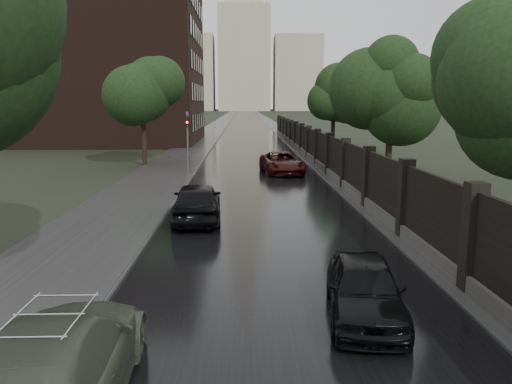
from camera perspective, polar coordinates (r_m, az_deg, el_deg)
The scene contains 14 objects.
road at distance 196.36m, azimuth -1.25°, elevation 8.79°, with size 8.00×420.00×0.02m, color black.
sidewalk_left at distance 196.42m, azimuth -3.03°, elevation 8.80°, with size 4.00×420.00×0.16m, color #2D2D2D.
verge_right at distance 196.46m, azimuth 0.37°, elevation 8.81°, with size 3.00×420.00×0.08m, color #2D2D2D.
fence_right at distance 38.86m, azimuth 6.60°, elevation 4.87°, with size 0.45×75.72×2.70m.
tree_left_far at distance 37.01m, azimuth -12.87°, elevation 10.99°, with size 4.25×4.25×7.39m.
tree_right_b at distance 29.51m, azimuth 15.20°, elevation 10.61°, with size 4.08×4.08×7.01m.
tree_right_c at distance 47.05m, azimuth 8.88°, elevation 10.52°, with size 4.08×4.08×7.01m.
traffic_light at distance 31.56m, azimuth -7.82°, elevation 6.18°, with size 0.16×0.32×4.00m.
brick_building at distance 61.02m, azimuth -18.44°, elevation 14.77°, with size 24.00×18.00×20.00m, color black.
stalinist_tower at distance 308.17m, azimuth -1.38°, elevation 16.42°, with size 92.00×30.00×159.00m.
volga_sedan at distance 8.16m, azimuth -22.17°, elevation -18.04°, with size 2.13×5.25×1.52m, color #474F3F.
hatchback_left at distance 19.34m, azimuth -6.75°, elevation -1.11°, with size 1.82×4.53×1.54m, color black.
car_right_near at distance 10.98m, azimuth 12.31°, elevation -10.72°, with size 1.53×3.81×1.30m, color black.
car_right_far at distance 32.41m, azimuth 2.97°, elevation 3.35°, with size 2.34×5.07×1.41m, color black.
Camera 1 is at (-0.84, -6.30, 4.51)m, focal length 35.00 mm.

